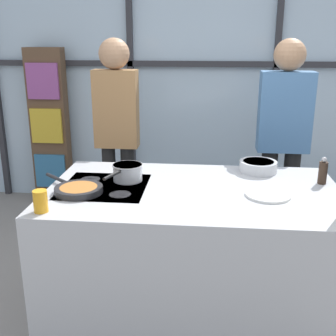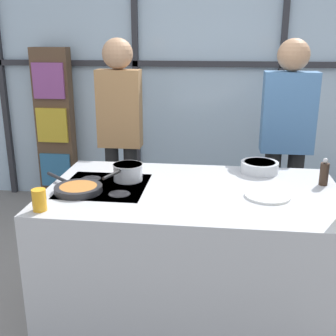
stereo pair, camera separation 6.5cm
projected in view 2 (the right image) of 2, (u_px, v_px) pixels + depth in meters
ground_plane at (191, 318)px, 2.84m from camera, size 18.00×18.00×0.00m
back_window_wall at (207, 77)px, 4.50m from camera, size 6.40×0.10×2.80m
bookshelf at (55, 127)px, 4.69m from camera, size 0.41×0.19×1.71m
demo_island at (192, 257)px, 2.70m from camera, size 1.79×1.04×0.93m
spectator_far_left at (120, 126)px, 3.61m from camera, size 0.37×0.25×1.81m
spectator_center_left at (287, 134)px, 3.46m from camera, size 0.42×0.25×1.81m
frying_pan at (78, 188)px, 2.52m from camera, size 0.43×0.39×0.04m
saucepan at (128, 172)px, 2.71m from camera, size 0.20×0.34×0.11m
white_plate at (268, 196)px, 2.44m from camera, size 0.27×0.27×0.01m
mixing_bowl at (259, 167)px, 2.87m from camera, size 0.26×0.26×0.08m
pepper_grinder at (324, 173)px, 2.62m from camera, size 0.05×0.05×0.17m
juice_glass_near at (39, 200)px, 2.24m from camera, size 0.08×0.08×0.12m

